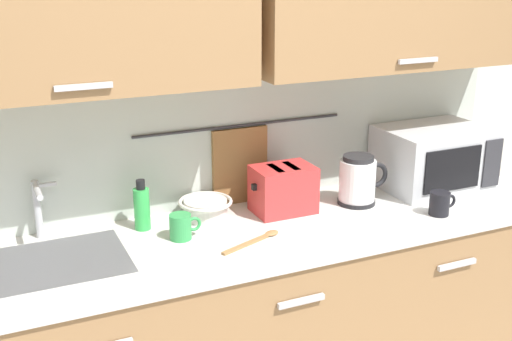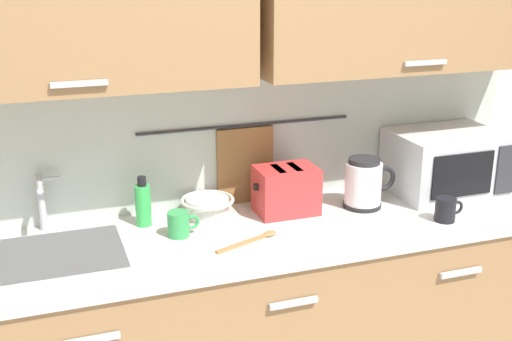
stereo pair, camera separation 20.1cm
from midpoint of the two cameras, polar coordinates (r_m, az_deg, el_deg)
name	(u,v)px [view 1 (the left image)]	position (r m, az deg, el deg)	size (l,w,h in m)	color
counter_unit	(261,328)	(2.70, -1.74, -13.65)	(2.53, 0.64, 0.90)	#997047
back_wall_assembly	(239,55)	(2.54, -3.81, 9.99)	(3.70, 0.41, 2.50)	silver
sink_faucet	(38,203)	(2.50, -20.72, -2.68)	(0.09, 0.17, 0.22)	#B2B5BA
microwave	(433,157)	(2.96, 13.35, 1.09)	(0.46, 0.35, 0.27)	silver
electric_kettle	(358,180)	(2.72, 6.84, -0.88)	(0.23, 0.16, 0.21)	black
dish_soap_bottle	(142,208)	(2.51, -12.22, -3.22)	(0.06, 0.06, 0.20)	green
mug_near_sink	(181,227)	(2.41, -8.94, -4.90)	(0.12, 0.08, 0.09)	green
mixing_bowl	(206,207)	(2.58, -6.66, -3.26)	(0.21, 0.21, 0.08)	silver
toaster	(283,189)	(2.61, 0.19, -1.66)	(0.26, 0.17, 0.19)	red
mug_by_kettle	(440,203)	(2.67, 13.72, -2.84)	(0.12, 0.08, 0.09)	black
wooden_spoon	(258,239)	(2.38, -2.27, -6.05)	(0.27, 0.13, 0.01)	#9E7042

